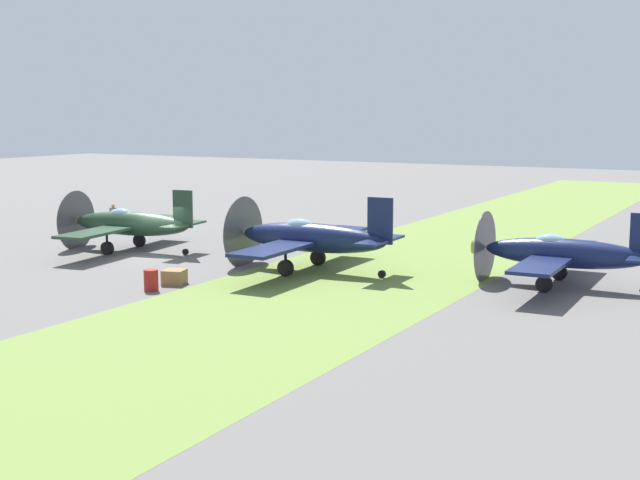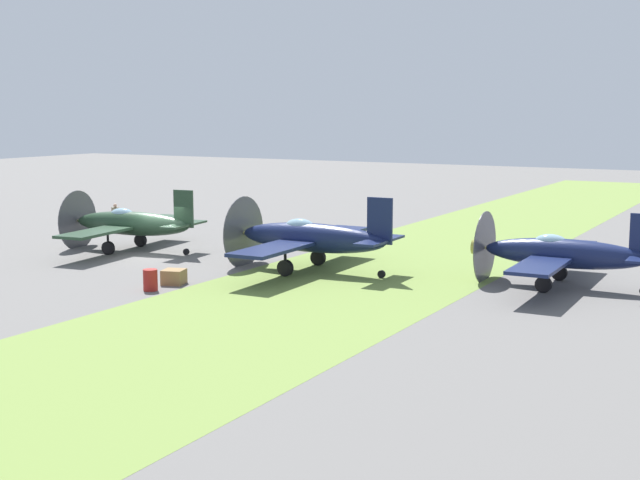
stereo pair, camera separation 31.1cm
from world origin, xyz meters
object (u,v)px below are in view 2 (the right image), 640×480
at_px(airplane_lead, 130,223).
at_px(runway_marker_cone, 325,242).
at_px(airplane_wingman, 309,238).
at_px(supply_crate, 174,277).
at_px(airplane_trail, 561,253).
at_px(fuel_drum, 150,280).
at_px(ground_crew_mechanic, 115,217).

height_order(airplane_lead, runway_marker_cone, airplane_lead).
height_order(airplane_wingman, supply_crate, airplane_wingman).
relative_size(airplane_trail, fuel_drum, 10.78).
distance_m(airplane_lead, ground_crew_mechanic, 8.09).
bearing_deg(ground_crew_mechanic, fuel_drum, 140.68).
xyz_separation_m(airplane_trail, ground_crew_mechanic, (4.03, 28.43, -0.54)).
relative_size(airplane_wingman, ground_crew_mechanic, 6.11).
bearing_deg(airplane_wingman, fuel_drum, 152.12).
relative_size(airplane_lead, ground_crew_mechanic, 5.76).
xyz_separation_m(airplane_trail, fuel_drum, (-9.05, 14.72, -1.00)).
bearing_deg(runway_marker_cone, airplane_wingman, -156.57).
distance_m(airplane_lead, airplane_trail, 22.53).
relative_size(airplane_lead, supply_crate, 11.07).
height_order(airplane_trail, supply_crate, airplane_trail).
relative_size(airplane_wingman, supply_crate, 11.74).
bearing_deg(fuel_drum, supply_crate, 0.50).
height_order(ground_crew_mechanic, supply_crate, ground_crew_mechanic).
distance_m(airplane_lead, fuel_drum, 10.93).
bearing_deg(fuel_drum, airplane_lead, 45.52).
height_order(airplane_lead, airplane_wingman, airplane_wingman).
bearing_deg(runway_marker_cone, fuel_drum, 178.33).
xyz_separation_m(airplane_lead, ground_crew_mechanic, (5.46, 5.95, -0.57)).
distance_m(ground_crew_mechanic, fuel_drum, 18.95).
xyz_separation_m(fuel_drum, runway_marker_cone, (14.35, -0.42, -0.23)).
height_order(airplane_trail, ground_crew_mechanic, airplane_trail).
xyz_separation_m(airplane_wingman, supply_crate, (-5.55, 3.57, -1.26)).
relative_size(ground_crew_mechanic, runway_marker_cone, 3.93).
relative_size(fuel_drum, runway_marker_cone, 2.05).
distance_m(fuel_drum, runway_marker_cone, 14.35).
distance_m(airplane_wingman, runway_marker_cone, 8.00).
height_order(airplane_lead, fuel_drum, airplane_lead).
distance_m(airplane_wingman, fuel_drum, 8.03).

